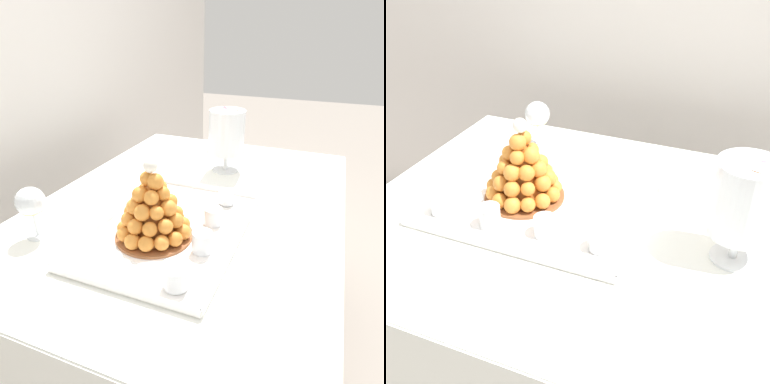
% 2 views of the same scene
% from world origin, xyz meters
% --- Properties ---
extents(buffet_table, '(1.39, 1.01, 0.76)m').
position_xyz_m(buffet_table, '(0.00, 0.00, 0.67)').
color(buffet_table, brown).
rests_on(buffet_table, ground_plane).
extents(serving_tray, '(0.60, 0.42, 0.02)m').
position_xyz_m(serving_tray, '(-0.21, -0.02, 0.76)').
color(serving_tray, white).
rests_on(serving_tray, buffet_table).
extents(croquembouche, '(0.23, 0.23, 0.24)m').
position_xyz_m(croquembouche, '(-0.27, 0.01, 0.85)').
color(croquembouche, brown).
rests_on(croquembouche, serving_tray).
extents(dessert_cup_left, '(0.06, 0.06, 0.05)m').
position_xyz_m(dessert_cup_left, '(-0.44, -0.13, 0.79)').
color(dessert_cup_left, silver).
rests_on(dessert_cup_left, serving_tray).
extents(dessert_cup_mid_left, '(0.06, 0.06, 0.06)m').
position_xyz_m(dessert_cup_mid_left, '(-0.28, -0.14, 0.79)').
color(dessert_cup_mid_left, silver).
rests_on(dessert_cup_mid_left, serving_tray).
extents(dessert_cup_centre, '(0.06, 0.06, 0.05)m').
position_xyz_m(dessert_cup_centre, '(-0.13, -0.12, 0.79)').
color(dessert_cup_centre, silver).
rests_on(dessert_cup_centre, serving_tray).
extents(dessert_cup_mid_right, '(0.06, 0.06, 0.05)m').
position_xyz_m(dessert_cup_mid_right, '(0.01, -0.12, 0.79)').
color(dessert_cup_mid_right, silver).
rests_on(dessert_cup_mid_right, serving_tray).
extents(macaron_goblet, '(0.15, 0.15, 0.27)m').
position_xyz_m(macaron_goblet, '(0.32, -0.02, 0.92)').
color(macaron_goblet, white).
rests_on(macaron_goblet, buffet_table).
extents(wine_glass, '(0.08, 0.08, 0.16)m').
position_xyz_m(wine_glass, '(-0.38, 0.34, 0.87)').
color(wine_glass, silver).
rests_on(wine_glass, buffet_table).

